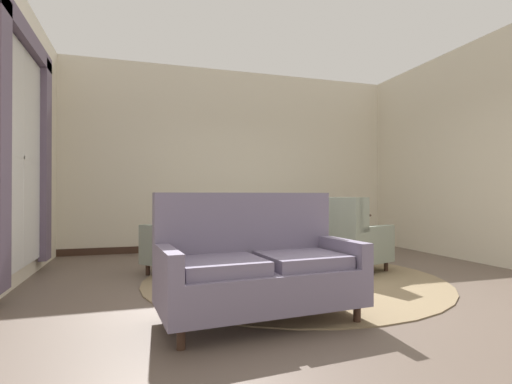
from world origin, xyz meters
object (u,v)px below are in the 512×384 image
at_px(armchair_far_left, 346,239).
at_px(porcelain_vase, 273,226).
at_px(armchair_foreground_right, 190,240).
at_px(side_table, 352,231).
at_px(settee, 258,268).
at_px(armchair_beside_settee, 288,234).
at_px(coffee_table, 275,246).

bearing_deg(armchair_far_left, porcelain_vase, 81.64).
bearing_deg(armchair_foreground_right, armchair_far_left, 126.02).
xyz_separation_m(porcelain_vase, armchair_far_left, (1.12, 0.22, -0.23)).
bearing_deg(side_table, armchair_foreground_right, -168.79).
bearing_deg(porcelain_vase, settee, -114.44).
xyz_separation_m(armchair_far_left, armchair_beside_settee, (-0.40, 1.11, -0.01)).
distance_m(settee, side_table, 3.52).
xyz_separation_m(coffee_table, armchair_foreground_right, (-0.93, 0.67, 0.03)).
xyz_separation_m(settee, armchair_far_left, (1.74, 1.58, 0.00)).
distance_m(coffee_table, armchair_beside_settee, 1.51).
xyz_separation_m(armchair_foreground_right, side_table, (2.72, 0.54, -0.00)).
distance_m(armchair_far_left, armchair_foreground_right, 2.07).
bearing_deg(armchair_beside_settee, armchair_far_left, 128.92).
distance_m(porcelain_vase, armchair_beside_settee, 1.53).
distance_m(settee, armchair_foreground_right, 2.04).
relative_size(porcelain_vase, armchair_far_left, 0.37).
height_order(coffee_table, porcelain_vase, porcelain_vase).
xyz_separation_m(coffee_table, side_table, (1.78, 1.21, 0.03)).
bearing_deg(armchair_beside_settee, coffee_table, 81.62).
distance_m(coffee_table, settee, 1.49).
relative_size(porcelain_vase, armchair_beside_settee, 0.36).
xyz_separation_m(porcelain_vase, armchair_beside_settee, (0.72, 1.32, -0.24)).
relative_size(armchair_far_left, side_table, 1.50).
xyz_separation_m(armchair_beside_settee, side_table, (1.09, -0.13, 0.02)).
relative_size(armchair_far_left, armchair_beside_settee, 0.97).
xyz_separation_m(porcelain_vase, settee, (-0.62, -1.36, -0.23)).
height_order(porcelain_vase, armchair_beside_settee, armchair_beside_settee).
xyz_separation_m(coffee_table, armchair_beside_settee, (0.70, 1.34, 0.01)).
distance_m(porcelain_vase, side_table, 2.18).
bearing_deg(armchair_far_left, coffee_table, 82.59).
height_order(settee, armchair_far_left, settee).
bearing_deg(porcelain_vase, armchair_far_left, 11.09).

